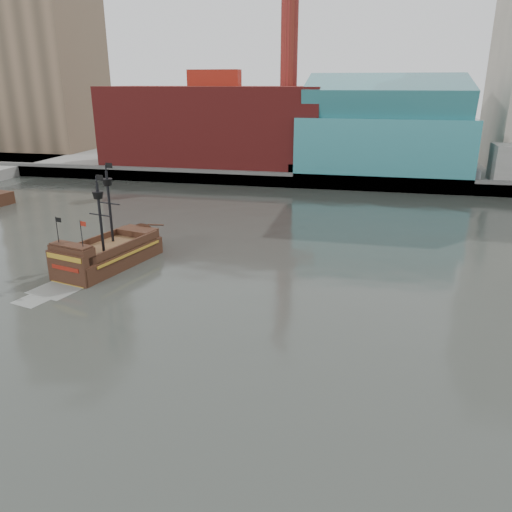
# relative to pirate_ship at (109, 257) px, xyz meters

# --- Properties ---
(ground) EXTENTS (400.00, 400.00, 0.00)m
(ground) POSITION_rel_pirate_ship_xyz_m (17.32, -18.66, -0.99)
(ground) COLOR #262924
(ground) RESTS_ON ground
(promenade_far) EXTENTS (220.00, 60.00, 2.00)m
(promenade_far) POSITION_rel_pirate_ship_xyz_m (17.32, 73.34, 0.01)
(promenade_far) COLOR slate
(promenade_far) RESTS_ON ground
(seawall) EXTENTS (220.00, 1.00, 2.60)m
(seawall) POSITION_rel_pirate_ship_xyz_m (17.32, 43.84, 0.31)
(seawall) COLOR #4C4C49
(seawall) RESTS_ON ground
(skyline) EXTENTS (149.00, 45.00, 62.00)m
(skyline) POSITION_rel_pirate_ship_xyz_m (22.52, 65.90, 23.56)
(skyline) COLOR brown
(skyline) RESTS_ON promenade_far
(pirate_ship) EXTENTS (7.72, 15.24, 10.95)m
(pirate_ship) POSITION_rel_pirate_ship_xyz_m (0.00, 0.00, 0.00)
(pirate_ship) COLOR black
(pirate_ship) RESTS_ON ground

